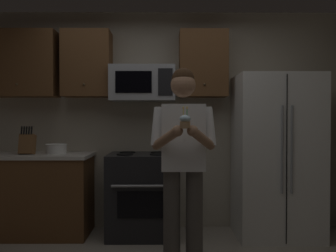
{
  "coord_description": "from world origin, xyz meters",
  "views": [
    {
      "loc": [
        0.11,
        -2.9,
        1.31
      ],
      "look_at": [
        0.13,
        0.43,
        1.25
      ],
      "focal_mm": 40.64,
      "sensor_mm": 36.0,
      "label": 1
    }
  ],
  "objects_px": {
    "person": "(183,155)",
    "refrigerator": "(276,156)",
    "oven_range": "(142,194)",
    "knife_block": "(27,144)",
    "bowl_large_white": "(56,149)",
    "microwave": "(143,84)",
    "cupcake": "(185,121)"
  },
  "relations": [
    {
      "from": "refrigerator",
      "to": "bowl_large_white",
      "type": "distance_m",
      "value": 2.47
    },
    {
      "from": "oven_range",
      "to": "person",
      "type": "relative_size",
      "value": 0.53
    },
    {
      "from": "knife_block",
      "to": "bowl_large_white",
      "type": "relative_size",
      "value": 1.33
    },
    {
      "from": "microwave",
      "to": "knife_block",
      "type": "height_order",
      "value": "microwave"
    },
    {
      "from": "bowl_large_white",
      "to": "oven_range",
      "type": "bearing_deg",
      "value": -1.4
    },
    {
      "from": "oven_range",
      "to": "bowl_large_white",
      "type": "distance_m",
      "value": 1.1
    },
    {
      "from": "person",
      "to": "refrigerator",
      "type": "bearing_deg",
      "value": 39.8
    },
    {
      "from": "oven_range",
      "to": "cupcake",
      "type": "xyz_separation_m",
      "value": [
        0.42,
        -1.27,
        0.83
      ]
    },
    {
      "from": "oven_range",
      "to": "cupcake",
      "type": "bearing_deg",
      "value": -71.89
    },
    {
      "from": "person",
      "to": "knife_block",
      "type": "bearing_deg",
      "value": 151.68
    },
    {
      "from": "refrigerator",
      "to": "knife_block",
      "type": "relative_size",
      "value": 5.63
    },
    {
      "from": "cupcake",
      "to": "oven_range",
      "type": "bearing_deg",
      "value": 108.11
    },
    {
      "from": "refrigerator",
      "to": "person",
      "type": "bearing_deg",
      "value": -140.2
    },
    {
      "from": "knife_block",
      "to": "refrigerator",
      "type": "bearing_deg",
      "value": -0.2
    },
    {
      "from": "oven_range",
      "to": "refrigerator",
      "type": "bearing_deg",
      "value": -1.5
    },
    {
      "from": "knife_block",
      "to": "cupcake",
      "type": "height_order",
      "value": "cupcake"
    },
    {
      "from": "knife_block",
      "to": "cupcake",
      "type": "distance_m",
      "value": 2.12
    },
    {
      "from": "microwave",
      "to": "cupcake",
      "type": "relative_size",
      "value": 4.26
    },
    {
      "from": "refrigerator",
      "to": "bowl_large_white",
      "type": "bearing_deg",
      "value": 178.54
    },
    {
      "from": "oven_range",
      "to": "bowl_large_white",
      "type": "xyz_separation_m",
      "value": [
        -0.97,
        0.02,
        0.52
      ]
    },
    {
      "from": "cupcake",
      "to": "bowl_large_white",
      "type": "bearing_deg",
      "value": 136.99
    },
    {
      "from": "bowl_large_white",
      "to": "cupcake",
      "type": "bearing_deg",
      "value": -43.01
    },
    {
      "from": "oven_range",
      "to": "person",
      "type": "height_order",
      "value": "person"
    },
    {
      "from": "oven_range",
      "to": "microwave",
      "type": "xyz_separation_m",
      "value": [
        0.0,
        0.12,
        1.26
      ]
    },
    {
      "from": "bowl_large_white",
      "to": "microwave",
      "type": "bearing_deg",
      "value": 5.61
    },
    {
      "from": "refrigerator",
      "to": "oven_range",
      "type": "bearing_deg",
      "value": 178.5
    },
    {
      "from": "oven_range",
      "to": "refrigerator",
      "type": "relative_size",
      "value": 0.52
    },
    {
      "from": "bowl_large_white",
      "to": "knife_block",
      "type": "bearing_deg",
      "value": -170.1
    },
    {
      "from": "oven_range",
      "to": "microwave",
      "type": "relative_size",
      "value": 1.26
    },
    {
      "from": "microwave",
      "to": "person",
      "type": "bearing_deg",
      "value": -68.62
    },
    {
      "from": "knife_block",
      "to": "bowl_large_white",
      "type": "xyz_separation_m",
      "value": [
        0.31,
        0.05,
        -0.06
      ]
    },
    {
      "from": "microwave",
      "to": "person",
      "type": "xyz_separation_m",
      "value": [
        0.42,
        -1.06,
        -0.72
      ]
    }
  ]
}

